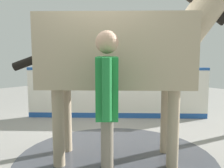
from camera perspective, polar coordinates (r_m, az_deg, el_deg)
ground_plane at (r=4.16m, az=-2.19°, el=-14.78°), size 16.00×16.00×0.02m
wet_patch at (r=3.87m, az=0.79°, el=-16.38°), size 2.92×2.92×0.00m
barrier_wall at (r=5.91m, az=1.18°, el=-2.42°), size 3.09×3.00×1.19m
horse at (r=3.54m, az=2.91°, el=7.52°), size 2.60×2.53×2.71m
handler at (r=2.67m, az=-1.10°, el=-3.91°), size 0.53×0.51×1.78m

